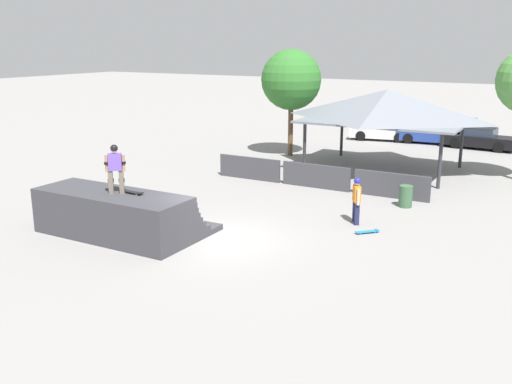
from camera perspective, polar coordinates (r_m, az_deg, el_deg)
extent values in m
plane|color=gray|center=(18.67, -3.97, -4.78)|extent=(160.00, 160.00, 0.00)
cube|color=#38383D|center=(19.96, -12.56, -3.51)|extent=(5.44, 3.37, 0.19)
cube|color=#38383D|center=(19.65, -13.29, -3.27)|extent=(5.44, 2.64, 0.19)
cube|color=#38383D|center=(19.50, -13.59, -2.85)|extent=(5.44, 2.37, 0.19)
cube|color=#38383D|center=(19.38, -13.80, -2.39)|extent=(5.44, 2.19, 0.19)
cube|color=#38383D|center=(19.28, -13.97, -1.90)|extent=(5.44, 2.06, 0.19)
cube|color=#38383D|center=(19.20, -14.09, -1.40)|extent=(5.44, 1.97, 0.19)
cube|color=#38383D|center=(19.13, -14.19, -0.88)|extent=(5.44, 1.91, 0.19)
cube|color=#38383D|center=(19.07, -14.27, -0.34)|extent=(5.44, 1.87, 0.19)
cylinder|color=silver|center=(19.70, -12.43, 0.43)|extent=(5.33, 0.07, 0.07)
cube|color=#6B6051|center=(18.77, -13.29, 0.99)|extent=(0.20, 0.20, 0.77)
cube|color=black|center=(18.78, -13.30, 1.15)|extent=(0.22, 0.21, 0.11)
cube|color=#6B6051|center=(18.80, -14.32, 0.95)|extent=(0.20, 0.20, 0.77)
cube|color=black|center=(18.81, -14.32, 1.11)|extent=(0.22, 0.21, 0.11)
cube|color=#6B4CB7|center=(18.64, -13.93, 2.94)|extent=(0.46, 0.42, 0.55)
cylinder|color=#A87A5B|center=(18.63, -13.12, 2.84)|extent=(0.14, 0.14, 0.55)
cylinder|color=black|center=(18.62, -13.13, 2.87)|extent=(0.22, 0.22, 0.08)
cylinder|color=#A87A5B|center=(18.67, -14.72, 2.77)|extent=(0.14, 0.14, 0.55)
cylinder|color=black|center=(18.67, -14.72, 2.80)|extent=(0.22, 0.22, 0.08)
sphere|color=#A87A5B|center=(18.56, -14.01, 4.18)|extent=(0.21, 0.21, 0.21)
sphere|color=black|center=(18.56, -14.01, 4.26)|extent=(0.24, 0.24, 0.24)
cylinder|color=silver|center=(18.63, -11.56, -0.16)|extent=(0.05, 0.03, 0.05)
cylinder|color=silver|center=(18.53, -11.86, -0.25)|extent=(0.05, 0.03, 0.05)
cylinder|color=silver|center=(18.97, -12.65, 0.06)|extent=(0.05, 0.03, 0.05)
cylinder|color=silver|center=(18.88, -12.95, -0.03)|extent=(0.05, 0.03, 0.05)
cube|color=black|center=(18.74, -12.27, 0.01)|extent=(0.82, 0.25, 0.02)
cube|color=black|center=(18.48, -11.45, -0.10)|extent=(0.11, 0.21, 0.02)
cube|color=#1E2347|center=(20.61, 9.86, -1.89)|extent=(0.21, 0.21, 0.80)
cube|color=#1E2347|center=(20.28, 10.06, -2.17)|extent=(0.21, 0.21, 0.80)
cube|color=orange|center=(20.26, 10.05, -0.17)|extent=(0.41, 0.48, 0.57)
cylinder|color=beige|center=(20.53, 9.89, -0.10)|extent=(0.15, 0.15, 0.57)
cylinder|color=beige|center=(20.02, 10.20, -0.50)|extent=(0.15, 0.15, 0.57)
sphere|color=beige|center=(20.16, 10.10, 1.00)|extent=(0.22, 0.22, 0.22)
sphere|color=#232399|center=(20.15, 10.10, 1.08)|extent=(0.25, 0.25, 0.25)
cylinder|color=blue|center=(19.76, 11.60, -3.86)|extent=(0.06, 0.06, 0.05)
cylinder|color=blue|center=(19.64, 11.79, -3.98)|extent=(0.06, 0.06, 0.05)
cylinder|color=blue|center=(19.54, 10.27, -4.00)|extent=(0.06, 0.06, 0.05)
cylinder|color=blue|center=(19.42, 10.45, -4.13)|extent=(0.06, 0.06, 0.05)
cube|color=teal|center=(19.58, 11.04, -3.90)|extent=(0.72, 0.73, 0.02)
cube|color=teal|center=(19.74, 12.02, -3.74)|extent=(0.21, 0.21, 0.02)
cube|color=#3D3D42|center=(26.67, -0.65, 2.41)|extent=(3.18, 0.12, 1.05)
cube|color=#3D3D42|center=(25.18, 6.01, 1.59)|extent=(3.18, 0.12, 1.05)
cube|color=#3D3D42|center=(24.08, 13.39, 0.65)|extent=(3.18, 0.12, 1.05)
cylinder|color=#2D2D33|center=(28.00, 4.87, 4.42)|extent=(0.16, 0.16, 2.46)
cylinder|color=#2D2D33|center=(26.03, 17.93, 2.96)|extent=(0.16, 0.16, 2.46)
cylinder|color=#2D2D33|center=(32.53, 8.57, 5.75)|extent=(0.16, 0.16, 2.46)
cylinder|color=#2D2D33|center=(30.85, 19.87, 4.55)|extent=(0.16, 0.16, 2.46)
cube|color=slate|center=(28.98, 12.88, 7.01)|extent=(7.61, 5.86, 0.10)
pyramid|color=slate|center=(28.89, 12.97, 8.53)|extent=(7.46, 5.74, 1.45)
cylinder|color=brown|center=(32.27, 3.47, 6.34)|extent=(0.28, 0.28, 3.03)
sphere|color=#2D6B28|center=(31.99, 3.55, 11.15)|extent=(3.32, 3.32, 3.32)
cylinder|color=#385B3D|center=(22.91, 14.73, -0.42)|extent=(0.52, 0.52, 0.85)
cube|color=silver|center=(38.44, 12.41, 5.82)|extent=(4.22, 2.33, 0.62)
cube|color=#283342|center=(38.38, 12.30, 6.63)|extent=(2.07, 1.69, 0.46)
cube|color=silver|center=(38.35, 12.32, 6.97)|extent=(1.98, 1.64, 0.04)
cylinder|color=black|center=(39.08, 14.32, 5.61)|extent=(0.67, 0.31, 0.64)
cylinder|color=black|center=(37.61, 14.10, 5.28)|extent=(0.67, 0.31, 0.64)
cylinder|color=black|center=(39.36, 10.77, 5.87)|extent=(0.67, 0.31, 0.64)
cylinder|color=black|center=(37.90, 10.42, 5.55)|extent=(0.67, 0.31, 0.64)
cube|color=navy|center=(38.03, 17.03, 5.43)|extent=(4.20, 2.02, 0.62)
cube|color=#283342|center=(37.97, 16.93, 6.24)|extent=(2.00, 1.57, 0.46)
cube|color=navy|center=(37.93, 16.95, 6.59)|extent=(1.91, 1.53, 0.04)
cylinder|color=black|center=(38.67, 19.00, 5.17)|extent=(0.65, 0.25, 0.64)
cylinder|color=black|center=(37.16, 18.74, 4.83)|extent=(0.65, 0.25, 0.64)
cylinder|color=black|center=(38.98, 15.36, 5.52)|extent=(0.65, 0.25, 0.64)
cylinder|color=black|center=(37.49, 14.96, 5.19)|extent=(0.65, 0.25, 0.64)
cube|color=black|center=(36.98, 21.50, 4.80)|extent=(4.20, 2.02, 0.62)
cube|color=#283342|center=(36.93, 21.42, 5.64)|extent=(2.00, 1.55, 0.46)
cube|color=black|center=(36.89, 21.45, 5.99)|extent=(1.92, 1.51, 0.04)
cylinder|color=black|center=(37.47, 23.59, 4.45)|extent=(0.66, 0.26, 0.64)
cylinder|color=black|center=(36.03, 23.10, 4.14)|extent=(0.66, 0.26, 0.64)
cylinder|color=black|center=(38.02, 19.94, 4.94)|extent=(0.66, 0.26, 0.64)
cylinder|color=black|center=(36.60, 19.31, 4.64)|extent=(0.66, 0.26, 0.64)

